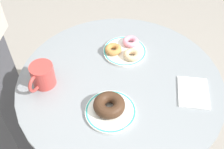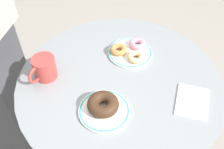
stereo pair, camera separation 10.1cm
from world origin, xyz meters
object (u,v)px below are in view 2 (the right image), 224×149
plate_left (104,111)px  coffee_mug (44,68)px  donut_old_fashioned (118,50)px  donut_pink_frosted (137,44)px  plate_right (130,53)px  donut_chocolate (103,104)px  cafe_table (119,117)px  paper_napkin (192,102)px  donut_glazed (136,57)px

plate_left → coffee_mug: (0.00, 0.28, 0.04)m
donut_old_fashioned → plate_left: bearing=-155.1°
donut_pink_frosted → plate_left: bearing=-166.9°
plate_left → plate_right: (0.30, 0.09, 0.00)m
donut_chocolate → coffee_mug: coffee_mug is taller
donut_pink_frosted → coffee_mug: bearing=149.6°
cafe_table → plate_right: plate_right is taller
donut_old_fashioned → paper_napkin: 0.36m
donut_old_fashioned → donut_glazed: bearing=-87.2°
plate_right → donut_old_fashioned: bearing=125.5°
plate_right → donut_glazed: size_ratio=2.62×
donut_chocolate → paper_napkin: 0.32m
coffee_mug → cafe_table: bearing=-59.4°
cafe_table → paper_napkin: size_ratio=5.51×
donut_old_fashioned → coffee_mug: 0.31m
donut_chocolate → paper_napkin: bearing=-49.0°
donut_glazed → coffee_mug: 0.36m
cafe_table → donut_old_fashioned: 0.31m
coffee_mug → donut_pink_frosted: bearing=-30.4°
plate_left → paper_napkin: bearing=-47.5°
donut_pink_frosted → paper_napkin: 0.34m
paper_napkin → plate_left: bearing=132.5°
donut_pink_frosted → paper_napkin: bearing=-113.1°
donut_chocolate → donut_pink_frosted: size_ratio=1.58×
paper_napkin → coffee_mug: (-0.21, 0.51, 0.04)m
plate_left → donut_pink_frosted: donut_pink_frosted is taller
plate_left → donut_glazed: bearing=8.9°
plate_left → cafe_table: bearing=13.3°
donut_pink_frosted → paper_napkin: donut_pink_frosted is taller
donut_old_fashioned → coffee_mug: bearing=149.5°
plate_left → plate_right: bearing=16.0°
cafe_table → plate_left: plate_left is taller
plate_right → donut_old_fashioned: size_ratio=2.62×
cafe_table → donut_glazed: bearing=3.6°
cafe_table → donut_glazed: 0.30m
plate_left → paper_napkin: size_ratio=1.24×
cafe_table → plate_right: (0.15, 0.05, 0.25)m
donut_old_fashioned → paper_napkin: bearing=-99.0°
donut_old_fashioned → coffee_mug: size_ratio=0.55×
donut_old_fashioned → paper_napkin: donut_old_fashioned is taller
plate_right → donut_glazed: (-0.02, -0.04, 0.02)m
donut_chocolate → paper_napkin: size_ratio=0.77×
donut_glazed → coffee_mug: size_ratio=0.55×
plate_left → donut_chocolate: 0.03m
plate_left → donut_old_fashioned: bearing=24.9°
donut_old_fashioned → coffee_mug: coffee_mug is taller
donut_glazed → coffee_mug: (-0.27, 0.24, 0.02)m
cafe_table → plate_left: bearing=-166.7°
coffee_mug → donut_old_fashioned: bearing=-30.5°
donut_chocolate → donut_old_fashioned: donut_chocolate is taller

